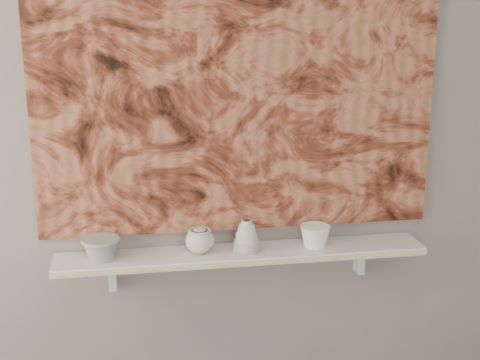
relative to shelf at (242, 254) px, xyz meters
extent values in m
plane|color=gray|center=(0.00, 0.09, 0.44)|extent=(3.60, 0.00, 3.60)
cube|color=silver|center=(0.00, 0.00, 0.00)|extent=(1.40, 0.18, 0.03)
cube|color=beige|center=(0.00, -0.09, 0.00)|extent=(1.40, 0.01, 0.02)
cube|color=silver|center=(-0.49, 0.06, -0.07)|extent=(0.03, 0.06, 0.12)
cube|color=silver|center=(0.49, 0.06, -0.07)|extent=(0.03, 0.06, 0.12)
cube|color=brown|center=(0.00, 0.08, 0.62)|extent=(1.50, 0.02, 1.10)
cube|color=black|center=(0.45, 0.07, 0.32)|extent=(0.09, 0.00, 0.08)
camera|label=1|loc=(-0.39, -2.33, 0.94)|focal=50.00mm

